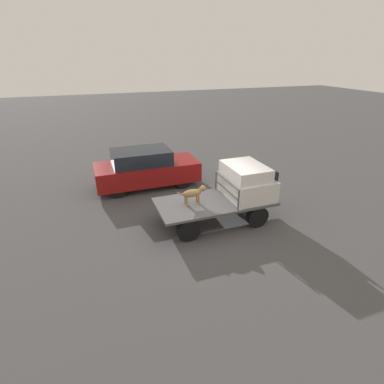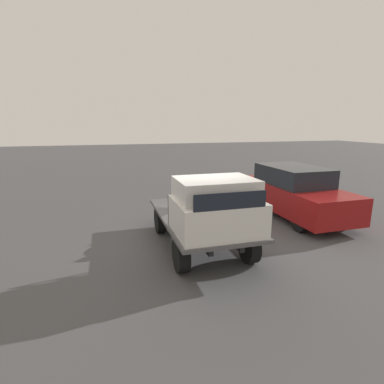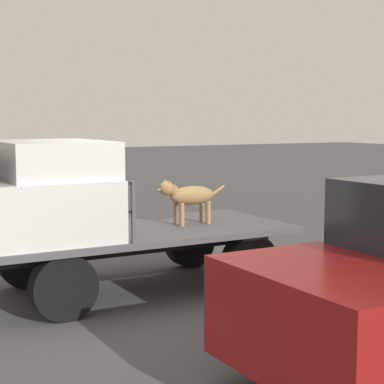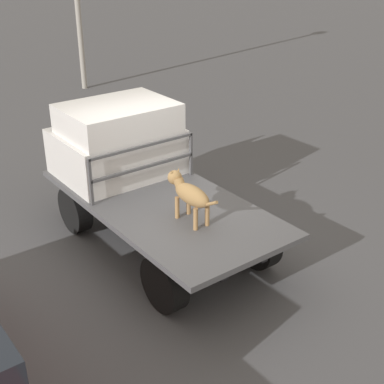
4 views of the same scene
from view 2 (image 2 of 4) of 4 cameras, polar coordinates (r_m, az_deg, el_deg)
The scene contains 6 objects.
ground_plane at distance 7.87m, azimuth 1.37°, elevation -10.10°, with size 80.00×80.00×0.00m, color #474749.
flatbed_truck at distance 7.66m, azimuth 1.39°, elevation -6.07°, with size 3.97×1.90×0.80m.
truck_cab at distance 6.37m, azimuth 4.65°, elevation -2.89°, with size 1.44×1.78×1.15m.
truck_headboard at distance 7.08m, azimuth 2.46°, elevation -1.88°, with size 0.04×1.78×0.70m.
dog at distance 8.18m, azimuth 0.14°, elevation -0.40°, with size 1.03×0.25×0.64m.
parked_sedan at distance 10.64m, azimuth 18.98°, elevation 0.05°, with size 4.40×1.80×1.68m.
Camera 2 is at (6.90, -2.20, 3.07)m, focal length 28.00 mm.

